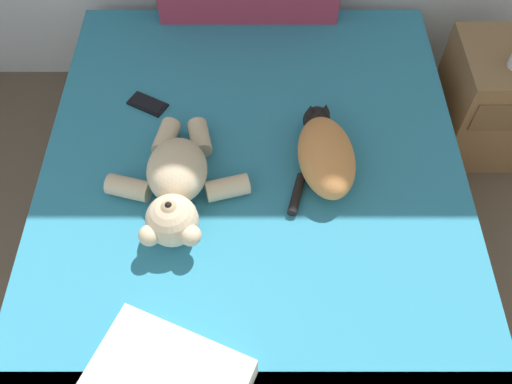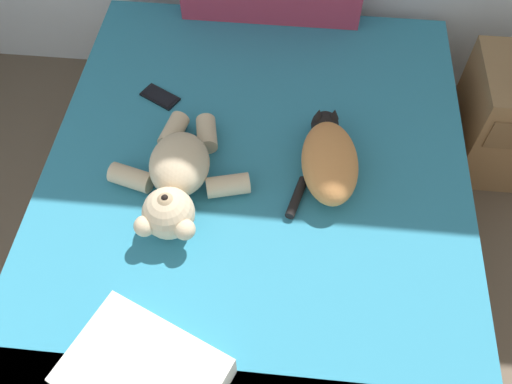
% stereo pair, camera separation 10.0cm
% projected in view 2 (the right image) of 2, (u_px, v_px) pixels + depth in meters
% --- Properties ---
extents(bed, '(1.55, 1.93, 0.46)m').
position_uv_depth(bed, '(255.00, 215.00, 2.04)').
color(bed, olive).
rests_on(bed, ground_plane).
extents(cat, '(0.25, 0.43, 0.15)m').
position_uv_depth(cat, '(329.00, 159.00, 1.81)').
color(cat, '#D18447').
rests_on(cat, bed).
extents(teddy_bear, '(0.49, 0.54, 0.18)m').
position_uv_depth(teddy_bear, '(177.00, 179.00, 1.76)').
color(teddy_bear, beige).
rests_on(teddy_bear, bed).
extents(cell_phone, '(0.16, 0.13, 0.01)m').
position_uv_depth(cell_phone, '(160.00, 97.00, 2.07)').
color(cell_phone, black).
rests_on(cell_phone, bed).
extents(throw_pillow, '(0.48, 0.42, 0.11)m').
position_uv_depth(throw_pillow, '(145.00, 376.00, 1.42)').
color(throw_pillow, white).
rests_on(throw_pillow, bed).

